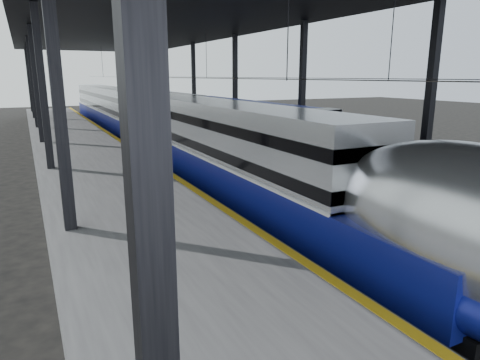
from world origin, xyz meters
TOP-DOWN VIEW (x-y plane):
  - ground at (0.00, 0.00)m, footprint 160.00×160.00m
  - platform at (-3.50, 20.00)m, footprint 6.00×80.00m
  - yellow_strip at (-0.70, 20.00)m, footprint 0.30×80.00m
  - rails at (4.50, 20.00)m, footprint 6.52×80.00m
  - canopy at (1.90, 20.00)m, footprint 18.00×75.00m
  - tgv_train at (2.00, 24.79)m, footprint 3.04×65.20m
  - second_train at (7.00, 36.80)m, footprint 2.83×56.05m

SIDE VIEW (x-z plane):
  - ground at x=0.00m, z-range 0.00..0.00m
  - rails at x=4.50m, z-range 0.00..0.16m
  - platform at x=-3.50m, z-range 0.00..1.00m
  - yellow_strip at x=-0.70m, z-range 1.00..1.01m
  - second_train at x=7.00m, z-range 0.03..3.92m
  - tgv_train at x=2.00m, z-range -0.14..4.22m
  - canopy at x=1.90m, z-range 4.38..13.85m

